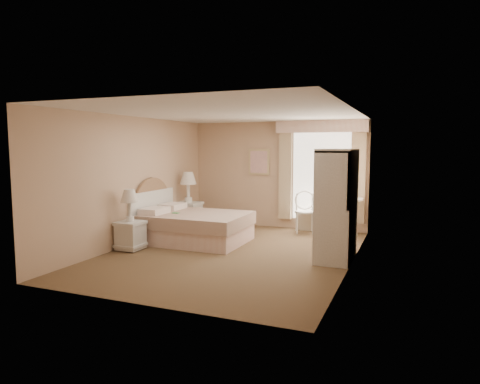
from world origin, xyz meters
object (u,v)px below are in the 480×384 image
at_px(nightstand_far, 189,208).
at_px(round_table, 345,210).
at_px(nightstand_near, 130,228).
at_px(bed, 192,225).
at_px(armoire, 337,214).
at_px(cafe_chair, 305,208).

distance_m(nightstand_far, round_table, 3.54).
bearing_deg(nightstand_near, nightstand_far, 90.00).
relative_size(nightstand_near, round_table, 1.37).
xyz_separation_m(bed, armoire, (2.94, -0.26, 0.45)).
bearing_deg(bed, armoire, -5.02).
distance_m(nightstand_near, nightstand_far, 2.22).
bearing_deg(nightstand_far, armoire, -21.29).
height_order(bed, round_table, bed).
bearing_deg(bed, nightstand_far, 121.50).
height_order(nightstand_near, armoire, armoire).
bearing_deg(cafe_chair, armoire, -79.97).
bearing_deg(bed, cafe_chair, 43.73).
relative_size(bed, armoire, 1.10).
bearing_deg(armoire, round_table, 94.81).
bearing_deg(cafe_chair, bed, -153.22).
distance_m(round_table, armoire, 2.11).
relative_size(cafe_chair, armoire, 0.50).
distance_m(round_table, cafe_chair, 0.88).
relative_size(bed, round_table, 2.54).
distance_m(bed, cafe_chair, 2.62).
xyz_separation_m(nightstand_near, nightstand_far, (-0.00, 2.22, 0.07)).
xyz_separation_m(bed, round_table, (2.76, 1.83, 0.21)).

